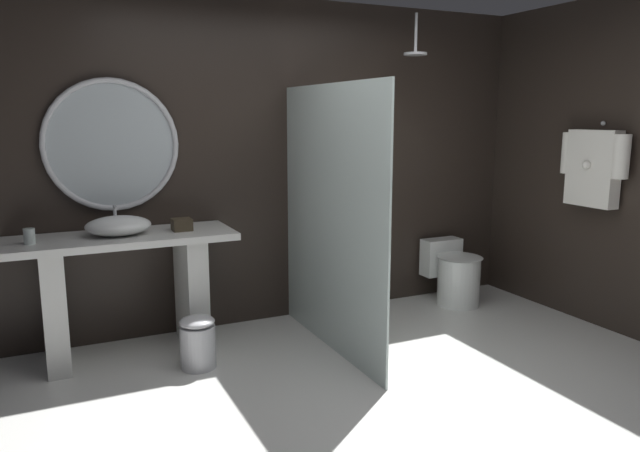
# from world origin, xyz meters

# --- Properties ---
(ground_plane) EXTENTS (5.76, 5.76, 0.00)m
(ground_plane) POSITION_xyz_m (0.00, 0.00, 0.00)
(ground_plane) COLOR silver
(back_wall_panel) EXTENTS (4.80, 0.10, 2.60)m
(back_wall_panel) POSITION_xyz_m (0.00, 1.90, 1.30)
(back_wall_panel) COLOR black
(back_wall_panel) RESTS_ON ground_plane
(side_wall_right) EXTENTS (0.10, 2.47, 2.60)m
(side_wall_right) POSITION_xyz_m (2.35, 0.76, 1.30)
(side_wall_right) COLOR black
(side_wall_right) RESTS_ON ground_plane
(vanity_counter) EXTENTS (1.52, 0.59, 0.87)m
(vanity_counter) POSITION_xyz_m (-1.24, 1.54, 0.53)
(vanity_counter) COLOR silver
(vanity_counter) RESTS_ON ground_plane
(vessel_sink) EXTENTS (0.44, 0.36, 0.19)m
(vessel_sink) POSITION_xyz_m (-1.26, 1.55, 0.94)
(vessel_sink) COLOR white
(vessel_sink) RESTS_ON vanity_counter
(tumbler_cup) EXTENTS (0.07, 0.07, 0.10)m
(tumbler_cup) POSITION_xyz_m (-1.82, 1.48, 0.93)
(tumbler_cup) COLOR silver
(tumbler_cup) RESTS_ON vanity_counter
(tissue_box) EXTENTS (0.14, 0.13, 0.09)m
(tissue_box) POSITION_xyz_m (-0.83, 1.53, 0.92)
(tissue_box) COLOR #3D3323
(tissue_box) RESTS_ON vanity_counter
(round_wall_mirror) EXTENTS (0.95, 0.04, 0.95)m
(round_wall_mirror) POSITION_xyz_m (-1.24, 1.81, 1.48)
(round_wall_mirror) COLOR silver
(shower_glass_panel) EXTENTS (0.02, 1.59, 1.91)m
(shower_glass_panel) POSITION_xyz_m (0.13, 1.06, 0.95)
(shower_glass_panel) COLOR silver
(shower_glass_panel) RESTS_ON ground_plane
(rain_shower_head) EXTENTS (0.19, 0.19, 0.33)m
(rain_shower_head) POSITION_xyz_m (1.12, 1.52, 2.21)
(rain_shower_head) COLOR silver
(hanging_bathrobe) EXTENTS (0.20, 0.61, 0.67)m
(hanging_bathrobe) POSITION_xyz_m (2.21, 0.62, 1.31)
(hanging_bathrobe) COLOR silver
(toilet) EXTENTS (0.40, 0.57, 0.56)m
(toilet) POSITION_xyz_m (1.61, 1.52, 0.27)
(toilet) COLOR white
(toilet) RESTS_ON ground_plane
(waste_bin) EXTENTS (0.24, 0.24, 0.36)m
(waste_bin) POSITION_xyz_m (-0.85, 1.10, 0.18)
(waste_bin) COLOR silver
(waste_bin) RESTS_ON ground_plane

